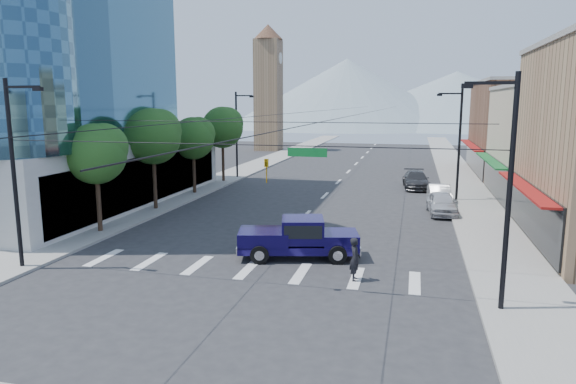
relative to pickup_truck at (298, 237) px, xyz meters
name	(u,v)px	position (x,y,z in m)	size (l,w,h in m)	color
ground	(242,280)	(-1.71, -3.93, -1.09)	(160.00, 160.00, 0.00)	#28282B
sidewalk_left	(255,166)	(-13.71, 36.07, -1.02)	(4.00, 120.00, 0.15)	gray
sidewalk_right	(455,172)	(10.29, 36.07, -1.02)	(4.00, 120.00, 0.15)	gray
shop_far	(535,130)	(18.29, 36.07, 3.91)	(12.00, 18.00, 10.00)	brown
clock_tower	(268,86)	(-18.21, 58.07, 9.55)	(4.80, 4.80, 20.40)	#8C6B4C
mountain_left	(347,93)	(-16.71, 146.07, 9.91)	(80.00, 80.00, 22.00)	gray
mountain_right	(456,99)	(18.29, 156.07, 7.91)	(90.00, 90.00, 18.00)	gray
tree_near	(98,152)	(-12.78, 2.16, 3.90)	(3.65, 3.64, 6.71)	black
tree_midnear	(155,135)	(-12.78, 9.16, 4.50)	(4.09, 4.09, 7.52)	black
tree_midfar	(195,137)	(-12.78, 16.16, 3.90)	(3.65, 3.64, 6.71)	black
tree_far	(224,126)	(-12.78, 23.16, 4.50)	(4.09, 4.09, 7.52)	black
signal_rig	(236,182)	(-1.52, -4.93, 3.55)	(21.80, 0.20, 9.00)	black
lamp_pole_nw	(238,131)	(-12.38, 26.07, 3.85)	(2.00, 0.25, 9.00)	black
lamp_pole_ne	(458,140)	(8.96, 18.07, 3.85)	(2.00, 0.25, 9.00)	black
pickup_truck	(298,237)	(0.00, 0.00, 0.00)	(6.53, 3.57, 2.10)	#0F083E
pedestrian	(355,259)	(3.25, -2.73, -0.11)	(0.72, 0.47, 1.97)	black
parked_car_near	(442,203)	(7.69, 12.67, -0.29)	(1.89, 4.70, 1.60)	silver
parked_car_mid	(439,195)	(7.69, 16.55, -0.34)	(1.59, 4.57, 1.51)	#BDBDBD
parked_car_far	(416,180)	(5.89, 23.80, -0.30)	(2.23, 5.49, 1.59)	#302F32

